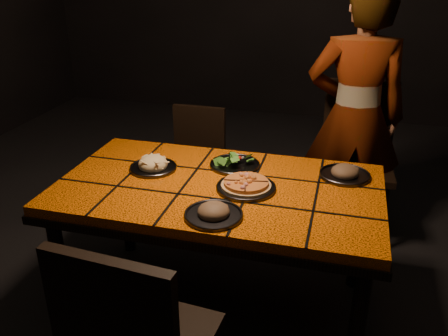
% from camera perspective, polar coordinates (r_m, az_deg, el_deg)
% --- Properties ---
extents(room_shell, '(6.04, 7.04, 3.08)m').
position_cam_1_polar(room_shell, '(2.13, -0.74, 16.35)').
color(room_shell, black).
rests_on(room_shell, ground).
extents(dining_table, '(1.62, 0.92, 0.75)m').
position_cam_1_polar(dining_table, '(2.40, -0.63, -3.66)').
color(dining_table, orange).
rests_on(dining_table, ground).
extents(chair_far_left, '(0.38, 0.38, 0.83)m').
position_cam_1_polar(chair_far_left, '(3.35, -3.40, 1.15)').
color(chair_far_left, black).
rests_on(chair_far_left, ground).
extents(chair_far_right, '(0.49, 0.49, 1.04)m').
position_cam_1_polar(chair_far_right, '(3.31, 15.65, 2.17)').
color(chair_far_right, black).
rests_on(chair_far_right, ground).
extents(diner, '(0.66, 0.47, 1.70)m').
position_cam_1_polar(diner, '(3.11, 15.46, 5.84)').
color(diner, brown).
rests_on(diner, ground).
extents(plate_pizza, '(0.29, 0.29, 0.04)m').
position_cam_1_polar(plate_pizza, '(2.31, 2.67, -2.15)').
color(plate_pizza, '#353439').
rests_on(plate_pizza, dining_table).
extents(plate_pasta, '(0.25, 0.25, 0.08)m').
position_cam_1_polar(plate_pasta, '(2.54, -8.53, 0.31)').
color(plate_pasta, '#353439').
rests_on(plate_pasta, dining_table).
extents(plate_salad, '(0.27, 0.27, 0.07)m').
position_cam_1_polar(plate_salad, '(2.55, 1.30, 0.74)').
color(plate_salad, '#353439').
rests_on(plate_salad, dining_table).
extents(plate_mushroom_a, '(0.26, 0.26, 0.09)m').
position_cam_1_polar(plate_mushroom_a, '(2.07, -1.26, -5.33)').
color(plate_mushroom_a, '#353439').
rests_on(plate_mushroom_a, dining_table).
extents(plate_mushroom_b, '(0.26, 0.26, 0.09)m').
position_cam_1_polar(plate_mushroom_b, '(2.51, 14.35, -0.54)').
color(plate_mushroom_b, '#353439').
rests_on(plate_mushroom_b, dining_table).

